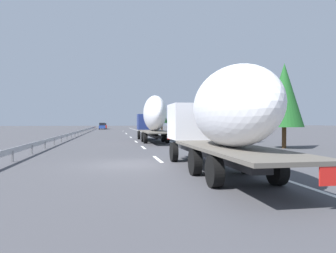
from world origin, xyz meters
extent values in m
plane|color=#424247|center=(40.00, 0.00, 0.00)|extent=(260.00, 260.00, 0.00)
cube|color=white|center=(2.00, -1.80, 0.00)|extent=(3.20, 0.20, 0.01)
cube|color=white|center=(10.35, -1.80, 0.00)|extent=(3.20, 0.20, 0.01)
cube|color=white|center=(18.31, -1.80, 0.00)|extent=(3.20, 0.20, 0.01)
cube|color=white|center=(28.14, -1.80, 0.00)|extent=(3.20, 0.20, 0.01)
cube|color=white|center=(41.05, -1.80, 0.00)|extent=(3.20, 0.20, 0.01)
cube|color=white|center=(43.87, -1.80, 0.00)|extent=(3.20, 0.20, 0.01)
cube|color=white|center=(59.03, -1.80, 0.00)|extent=(3.20, 0.20, 0.01)
cube|color=white|center=(45.00, -5.50, 0.00)|extent=(110.00, 0.20, 0.01)
cube|color=navy|center=(22.96, -3.60, 2.15)|extent=(2.40, 2.50, 1.90)
cube|color=black|center=(24.06, -3.60, 2.65)|extent=(0.08, 2.12, 0.80)
cube|color=#262628|center=(19.74, -3.60, 0.67)|extent=(11.85, 0.70, 0.24)
cube|color=#59544C|center=(16.52, -3.60, 1.14)|extent=(10.48, 2.50, 0.12)
ellipsoid|color=white|center=(16.81, -3.60, 3.04)|extent=(7.69, 2.20, 3.68)
cube|color=red|center=(11.32, -4.29, 0.90)|extent=(0.04, 0.56, 0.56)
cylinder|color=black|center=(22.96, -2.50, 0.52)|extent=(1.04, 0.30, 1.04)
cylinder|color=black|center=(22.96, -4.70, 0.52)|extent=(1.04, 0.30, 1.04)
cylinder|color=black|center=(17.72, -2.50, 0.52)|extent=(1.04, 0.35, 1.04)
cylinder|color=black|center=(17.72, -4.70, 0.52)|extent=(1.04, 0.35, 1.04)
cylinder|color=black|center=(15.32, -2.50, 0.52)|extent=(1.04, 0.35, 1.04)
cylinder|color=black|center=(15.32, -4.70, 0.52)|extent=(1.04, 0.35, 1.04)
cube|color=silver|center=(0.78, -3.60, 2.15)|extent=(2.40, 2.50, 1.90)
cube|color=black|center=(1.88, -3.60, 2.65)|extent=(0.08, 2.12, 0.80)
cube|color=#262628|center=(-2.00, -3.60, 0.67)|extent=(10.24, 0.70, 0.24)
cube|color=#59544C|center=(-4.78, -3.60, 1.14)|extent=(8.73, 2.50, 0.12)
ellipsoid|color=white|center=(-4.52, -3.60, 2.70)|extent=(6.90, 2.20, 3.00)
cube|color=red|center=(-9.11, -4.29, 0.90)|extent=(0.04, 0.56, 0.56)
cylinder|color=black|center=(0.78, -2.50, 0.52)|extent=(1.04, 0.30, 1.04)
cylinder|color=black|center=(0.78, -4.70, 0.52)|extent=(1.04, 0.30, 1.04)
cylinder|color=black|center=(-3.58, -2.50, 0.52)|extent=(1.04, 0.35, 1.04)
cylinder|color=black|center=(-3.58, -4.70, 0.52)|extent=(1.04, 0.35, 1.04)
cylinder|color=black|center=(-5.98, -2.50, 0.52)|extent=(1.04, 0.35, 1.04)
cylinder|color=black|center=(-5.98, -4.70, 0.52)|extent=(1.04, 0.35, 1.04)
cube|color=red|center=(86.23, 3.34, 0.74)|extent=(4.08, 1.82, 0.84)
cube|color=black|center=(85.92, 3.34, 1.46)|extent=(2.25, 1.60, 0.61)
cylinder|color=black|center=(87.49, 4.15, 0.32)|extent=(0.64, 0.22, 0.64)
cylinder|color=black|center=(87.49, 2.53, 0.32)|extent=(0.64, 0.22, 0.64)
cylinder|color=black|center=(84.96, 4.15, 0.32)|extent=(0.64, 0.22, 0.64)
cylinder|color=black|center=(84.96, 2.53, 0.32)|extent=(0.64, 0.22, 0.64)
cube|color=#28479E|center=(76.53, 3.56, 0.74)|extent=(4.67, 1.80, 0.84)
cube|color=black|center=(76.18, 3.56, 1.54)|extent=(2.57, 1.58, 0.76)
cylinder|color=black|center=(77.98, 4.36, 0.32)|extent=(0.64, 0.22, 0.64)
cylinder|color=black|center=(77.98, 2.76, 0.32)|extent=(0.64, 0.22, 0.64)
cylinder|color=black|center=(75.08, 4.36, 0.32)|extent=(0.64, 0.22, 0.64)
cylinder|color=black|center=(75.08, 2.76, 0.32)|extent=(0.64, 0.22, 0.64)
cylinder|color=gray|center=(34.31, -6.70, 1.11)|extent=(0.10, 0.10, 2.22)
cube|color=#2D569E|center=(34.31, -6.70, 2.57)|extent=(0.06, 0.90, 0.70)
cylinder|color=#472D19|center=(51.64, -9.94, 0.96)|extent=(0.33, 0.33, 1.93)
cone|color=#194C1E|center=(51.64, -9.94, 4.04)|extent=(2.53, 2.53, 4.24)
cylinder|color=#472D19|center=(30.29, -12.19, 0.64)|extent=(0.31, 0.31, 1.29)
cone|color=#194C1E|center=(30.29, -12.19, 3.75)|extent=(3.87, 3.87, 4.92)
cylinder|color=#472D19|center=(13.36, -10.36, 0.77)|extent=(0.28, 0.28, 1.55)
cone|color=#194C1E|center=(13.36, -10.36, 4.50)|extent=(3.15, 3.15, 5.91)
cylinder|color=#472D19|center=(45.25, -12.81, 0.74)|extent=(0.32, 0.32, 1.48)
cone|color=#194C1E|center=(45.25, -12.81, 3.37)|extent=(2.61, 2.61, 3.78)
cylinder|color=#472D19|center=(7.56, -12.95, 0.86)|extent=(0.35, 0.35, 1.73)
cone|color=#1E5B23|center=(7.56, -12.95, 4.31)|extent=(3.06, 3.06, 5.16)
cylinder|color=#472D19|center=(87.40, -11.67, 0.66)|extent=(0.33, 0.33, 1.32)
cone|color=#194C1E|center=(87.40, -11.67, 3.56)|extent=(3.35, 3.35, 4.47)
cube|color=#9EA0A5|center=(43.00, 6.00, 0.60)|extent=(94.00, 0.06, 0.32)
cube|color=slate|center=(2.13, 6.00, 0.30)|extent=(0.10, 0.10, 0.60)
cube|color=slate|center=(6.22, 6.00, 0.30)|extent=(0.10, 0.10, 0.60)
cube|color=slate|center=(10.30, 6.00, 0.30)|extent=(0.10, 0.10, 0.60)
cube|color=slate|center=(14.39, 6.00, 0.30)|extent=(0.10, 0.10, 0.60)
cube|color=slate|center=(18.48, 6.00, 0.30)|extent=(0.10, 0.10, 0.60)
cube|color=slate|center=(22.57, 6.00, 0.30)|extent=(0.10, 0.10, 0.60)
cube|color=slate|center=(26.65, 6.00, 0.30)|extent=(0.10, 0.10, 0.60)
cube|color=slate|center=(30.74, 6.00, 0.30)|extent=(0.10, 0.10, 0.60)
cube|color=slate|center=(34.83, 6.00, 0.30)|extent=(0.10, 0.10, 0.60)
cube|color=slate|center=(38.91, 6.00, 0.30)|extent=(0.10, 0.10, 0.60)
cube|color=slate|center=(43.00, 6.00, 0.30)|extent=(0.10, 0.10, 0.60)
cube|color=slate|center=(47.09, 6.00, 0.30)|extent=(0.10, 0.10, 0.60)
cube|color=slate|center=(51.17, 6.00, 0.30)|extent=(0.10, 0.10, 0.60)
cube|color=slate|center=(55.26, 6.00, 0.30)|extent=(0.10, 0.10, 0.60)
cube|color=slate|center=(59.35, 6.00, 0.30)|extent=(0.10, 0.10, 0.60)
cube|color=slate|center=(63.43, 6.00, 0.30)|extent=(0.10, 0.10, 0.60)
cube|color=slate|center=(67.52, 6.00, 0.30)|extent=(0.10, 0.10, 0.60)
cube|color=slate|center=(71.61, 6.00, 0.30)|extent=(0.10, 0.10, 0.60)
cube|color=slate|center=(75.70, 6.00, 0.30)|extent=(0.10, 0.10, 0.60)
cube|color=slate|center=(79.78, 6.00, 0.30)|extent=(0.10, 0.10, 0.60)
cube|color=slate|center=(83.87, 6.00, 0.30)|extent=(0.10, 0.10, 0.60)
cube|color=slate|center=(87.96, 6.00, 0.30)|extent=(0.10, 0.10, 0.60)
camera|label=1|loc=(-15.67, 0.77, 2.12)|focal=33.44mm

